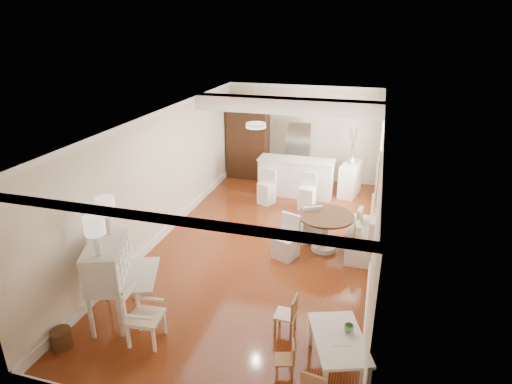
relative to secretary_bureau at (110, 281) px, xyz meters
The scene contains 19 objects.
room 3.90m from the secretary_bureau, 61.75° to the left, with size 9.00×9.04×2.82m.
secretary_bureau is the anchor object (origin of this frame).
gustavian_armchair 0.90m from the secretary_bureau, 23.69° to the right, with size 0.51×0.51×0.89m, color white.
wicker_basket 1.04m from the secretary_bureau, 113.08° to the right, with size 0.30×0.30×0.30m, color #54341A.
kids_table 3.63m from the secretary_bureau, ahead, with size 0.66×1.10×0.55m, color silver.
kids_chair_a 2.99m from the secretary_bureau, ahead, with size 0.26×0.26×0.53m, color #A06C49.
kids_chair_b 2.80m from the secretary_bureau, ahead, with size 0.32×0.32×0.66m, color olive.
banquette 5.03m from the secretary_bureau, 42.76° to the left, with size 0.52×1.60×0.98m, color silver.
dining_table 4.36m from the secretary_bureau, 46.78° to the left, with size 1.17×1.17×0.80m, color #4D2D19.
slip_chair_near 3.49m from the secretary_bureau, 49.49° to the left, with size 0.42×0.44×0.89m, color silver.
slip_chair_far 4.37m from the secretary_bureau, 53.63° to the left, with size 0.42×0.43×0.88m, color silver.
breakfast_counter 6.28m from the secretary_bureau, 73.33° to the left, with size 2.05×0.65×1.03m, color white.
bar_stool_left 5.34m from the secretary_bureau, 77.16° to the left, with size 0.36×0.36×0.91m, color white.
bar_stool_right 5.61m from the secretary_bureau, 66.20° to the left, with size 0.38×0.38×0.94m, color white.
pantry_cabinet 7.11m from the secretary_bureau, 89.19° to the left, with size 1.20×0.60×2.30m, color #381E11.
fridge 7.34m from the secretary_bureau, 74.19° to the left, with size 0.75×0.65×1.80m, color silver.
sideboard 7.21m from the secretary_bureau, 63.33° to the left, with size 0.42×0.95×0.91m, color white.
pencil_cup 3.71m from the secretary_bureau, ahead, with size 0.13×0.13×0.10m, color #62A862.
branch_vase 7.26m from the secretary_bureau, 63.38° to the left, with size 0.19×0.19×0.20m, color white.
Camera 1 is at (2.10, -7.77, 4.51)m, focal length 30.00 mm.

